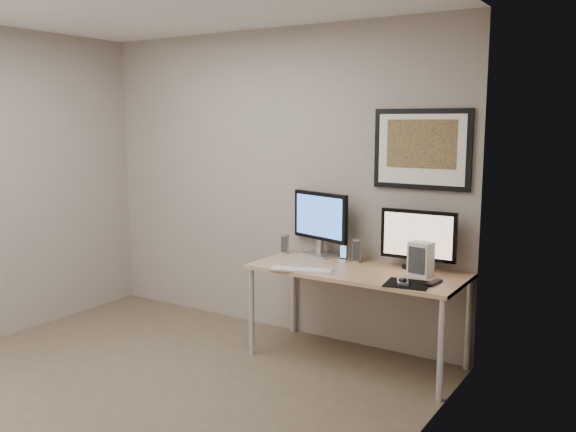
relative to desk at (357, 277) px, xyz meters
name	(u,v)px	position (x,y,z in m)	size (l,w,h in m)	color
floor	(132,396)	(-1.00, -1.35, -0.66)	(3.60, 3.60, 0.00)	brown
room	(172,148)	(-1.00, -0.90, 0.98)	(3.60, 3.60, 3.60)	white
desk	(357,277)	(0.00, 0.00, 0.00)	(1.60, 0.70, 0.73)	#A1824E
framed_art	(422,149)	(0.35, 0.33, 0.96)	(0.75, 0.04, 0.60)	black
monitor_large	(320,221)	(-0.46, 0.25, 0.36)	(0.57, 0.25, 0.53)	silver
monitor_tv	(418,238)	(0.39, 0.22, 0.31)	(0.57, 0.14, 0.45)	black
speaker_left	(285,244)	(-0.76, 0.18, 0.15)	(0.06, 0.06, 0.16)	silver
speaker_right	(357,250)	(-0.11, 0.21, 0.16)	(0.07, 0.07, 0.19)	silver
phone_dock	(344,253)	(-0.20, 0.17, 0.14)	(0.07, 0.07, 0.14)	black
keyboard	(301,270)	(-0.33, -0.28, 0.07)	(0.47, 0.13, 0.02)	silver
mousepad	(408,284)	(0.48, -0.21, 0.07)	(0.30, 0.26, 0.00)	black
mouse	(403,281)	(0.45, -0.22, 0.09)	(0.07, 0.12, 0.04)	black
remote	(434,283)	(0.63, -0.11, 0.08)	(0.05, 0.18, 0.02)	black
fan_unit	(421,259)	(0.47, 0.06, 0.19)	(0.16, 0.12, 0.24)	silver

